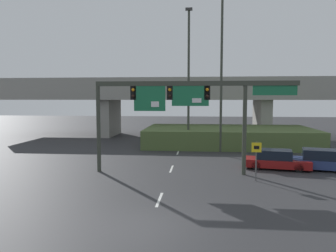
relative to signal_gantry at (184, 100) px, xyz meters
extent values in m
plane|color=#2D2D30|center=(-0.94, -9.31, -5.06)|extent=(160.00, 160.00, 0.00)
cube|color=silver|center=(-0.94, -5.99, -5.06)|extent=(0.14, 2.40, 0.01)
cube|color=silver|center=(-0.94, 1.32, -5.06)|extent=(0.14, 2.40, 0.01)
cube|color=silver|center=(-0.94, 8.63, -5.06)|extent=(0.14, 2.40, 0.01)
cube|color=silver|center=(-0.94, 15.94, -5.06)|extent=(0.14, 2.40, 0.01)
cube|color=silver|center=(-0.94, 23.25, -5.06)|extent=(0.14, 2.40, 0.01)
cylinder|color=#383D33|center=(-5.98, 0.02, -1.90)|extent=(0.28, 0.28, 6.33)
cylinder|color=#383D33|center=(4.09, 0.02, -1.90)|extent=(0.28, 0.28, 6.33)
cube|color=#383D33|center=(0.79, 0.02, 1.10)|extent=(13.54, 0.32, 0.32)
cube|color=black|center=(-3.46, 0.02, 0.47)|extent=(0.40, 0.28, 0.95)
sphere|color=orange|center=(-3.46, -0.15, 0.68)|extent=(0.22, 0.22, 0.22)
sphere|color=black|center=(-3.46, -0.15, 0.25)|extent=(0.22, 0.22, 0.22)
cube|color=black|center=(-0.94, 0.02, 0.47)|extent=(0.40, 0.28, 0.95)
sphere|color=orange|center=(-0.94, -0.15, 0.68)|extent=(0.22, 0.22, 0.22)
sphere|color=black|center=(-0.94, -0.15, 0.25)|extent=(0.22, 0.22, 0.22)
cube|color=black|center=(1.57, 0.02, 0.47)|extent=(0.40, 0.28, 0.95)
sphere|color=orange|center=(1.57, -0.15, 0.68)|extent=(0.22, 0.22, 0.22)
sphere|color=black|center=(1.57, -0.15, 0.25)|extent=(0.22, 0.22, 0.22)
cube|color=#196B42|center=(-2.33, -0.08, 0.09)|extent=(2.16, 0.08, 1.71)
cube|color=white|center=(-1.95, -0.13, -0.29)|extent=(0.54, 0.03, 0.38)
cube|color=#196B42|center=(0.44, -0.08, 0.27)|extent=(2.49, 0.08, 1.35)
cube|color=white|center=(0.88, -0.13, -0.04)|extent=(0.62, 0.03, 0.30)
cube|color=#196B42|center=(6.00, -0.04, 0.62)|extent=(2.87, 0.07, 0.64)
cylinder|color=#4C4C4C|center=(4.61, -1.68, -3.82)|extent=(0.08, 0.08, 2.48)
cube|color=yellow|center=(4.61, -1.72, -2.93)|extent=(0.60, 0.03, 0.60)
cube|color=black|center=(4.61, -1.74, -2.93)|extent=(0.33, 0.01, 0.21)
cylinder|color=#383D33|center=(3.12, 9.48, 2.37)|extent=(0.24, 0.24, 14.87)
cylinder|color=#383D33|center=(-0.06, 11.57, 1.93)|extent=(0.24, 0.24, 13.99)
cube|color=#333333|center=(-0.06, 11.57, 9.04)|extent=(0.70, 0.36, 0.24)
cube|color=gray|center=(-0.94, 22.16, 0.86)|extent=(48.44, 8.13, 1.91)
cube|color=gray|center=(-0.94, 18.30, 2.26)|extent=(48.44, 0.40, 0.90)
cube|color=gray|center=(-11.24, 22.16, -2.58)|extent=(1.40, 6.50, 4.97)
cube|color=gray|center=(9.35, 22.16, -2.58)|extent=(1.40, 6.50, 4.97)
cube|color=#4C6033|center=(4.29, 14.22, -4.11)|extent=(18.03, 9.61, 1.92)
cube|color=maroon|center=(6.75, 2.11, -4.62)|extent=(4.93, 2.65, 0.57)
cube|color=black|center=(6.57, 2.15, -4.00)|extent=(2.69, 2.05, 0.67)
cylinder|color=black|center=(8.32, 2.62, -4.74)|extent=(0.67, 0.34, 0.64)
cylinder|color=black|center=(8.02, 1.06, -4.74)|extent=(0.67, 0.34, 0.64)
cylinder|color=black|center=(5.47, 3.16, -4.74)|extent=(0.67, 0.34, 0.64)
cylinder|color=black|center=(5.18, 1.61, -4.74)|extent=(0.67, 0.34, 0.64)
cube|color=navy|center=(9.98, 2.02, -4.60)|extent=(4.93, 2.89, 0.62)
cube|color=black|center=(9.80, 2.06, -3.93)|extent=(2.73, 2.18, 0.72)
cylinder|color=black|center=(8.78, 3.15, -4.74)|extent=(0.67, 0.37, 0.64)
cylinder|color=black|center=(8.40, 1.57, -4.74)|extent=(0.67, 0.37, 0.64)
camera|label=1|loc=(1.06, -22.25, 0.12)|focal=35.00mm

